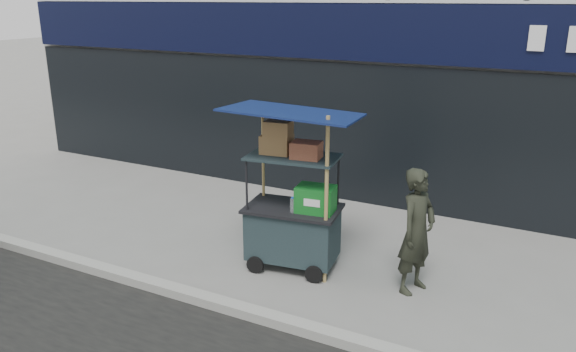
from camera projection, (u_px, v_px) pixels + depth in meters
The scene contains 4 objects.
ground at pixel (268, 311), 6.45m from camera, with size 80.00×80.00×0.00m, color slate.
curb at pixel (259, 315), 6.27m from camera, with size 80.00×0.18×0.12m, color gray.
vendor_cart at pixel (294, 213), 7.30m from camera, with size 1.77×1.36×2.19m.
vendor_man at pixel (417, 231), 6.71m from camera, with size 0.57×0.37×1.56m, color black.
Camera 1 is at (2.82, -4.92, 3.46)m, focal length 35.00 mm.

